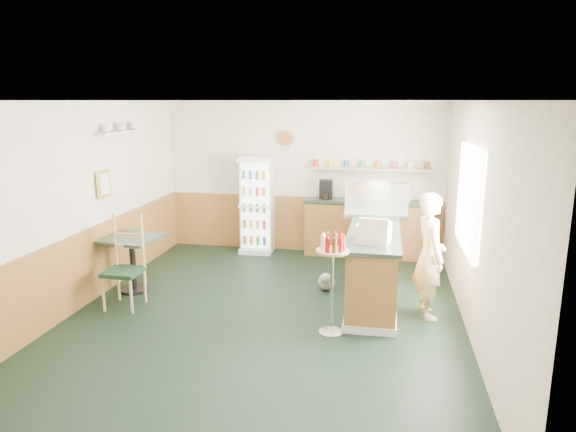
% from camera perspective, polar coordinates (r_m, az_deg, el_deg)
% --- Properties ---
extents(ground, '(6.00, 6.00, 0.00)m').
position_cam_1_polar(ground, '(6.79, -2.55, -10.74)').
color(ground, black).
rests_on(ground, ground).
extents(room_envelope, '(5.04, 6.02, 2.72)m').
position_cam_1_polar(room_envelope, '(7.10, -3.09, 3.13)').
color(room_envelope, '#EDE4CA').
rests_on(room_envelope, ground).
extents(service_counter, '(0.68, 3.01, 1.01)m').
position_cam_1_polar(service_counter, '(7.48, 9.50, -4.91)').
color(service_counter, '#9F6933').
rests_on(service_counter, ground).
extents(back_counter, '(2.24, 0.42, 1.69)m').
position_cam_1_polar(back_counter, '(9.13, 8.79, -1.11)').
color(back_counter, '#9F6933').
rests_on(back_counter, ground).
extents(drinks_fridge, '(0.57, 0.51, 1.74)m').
position_cam_1_polar(drinks_fridge, '(9.27, -3.45, 1.26)').
color(drinks_fridge, white).
rests_on(drinks_fridge, ground).
extents(display_case, '(0.93, 0.49, 0.53)m').
position_cam_1_polar(display_case, '(7.76, 9.81, 1.89)').
color(display_case, silver).
rests_on(display_case, service_counter).
extents(cash_register, '(0.44, 0.46, 0.23)m').
position_cam_1_polar(cash_register, '(6.36, 9.49, -1.83)').
color(cash_register, beige).
rests_on(cash_register, service_counter).
extents(shopkeeper, '(0.51, 0.62, 1.61)m').
position_cam_1_polar(shopkeeper, '(6.68, 15.47, -4.28)').
color(shopkeeper, tan).
rests_on(shopkeeper, ground).
extents(condiment_stand, '(0.38, 0.38, 1.20)m').
position_cam_1_polar(condiment_stand, '(5.98, 4.94, -5.73)').
color(condiment_stand, silver).
rests_on(condiment_stand, ground).
extents(newspaper_rack, '(0.09, 0.47, 0.55)m').
position_cam_1_polar(newspaper_rack, '(7.77, 6.93, -3.84)').
color(newspaper_rack, black).
rests_on(newspaper_rack, ground).
extents(cafe_table, '(0.82, 0.82, 0.81)m').
position_cam_1_polar(cafe_table, '(7.68, -16.91, -3.98)').
color(cafe_table, black).
rests_on(cafe_table, ground).
extents(cafe_chair, '(0.46, 0.46, 1.23)m').
position_cam_1_polar(cafe_chair, '(7.19, -17.54, -4.55)').
color(cafe_chair, black).
rests_on(cafe_chair, ground).
extents(dog_doorstop, '(0.25, 0.32, 0.30)m').
position_cam_1_polar(dog_doorstop, '(7.52, 4.27, -7.24)').
color(dog_doorstop, '#999994').
rests_on(dog_doorstop, ground).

